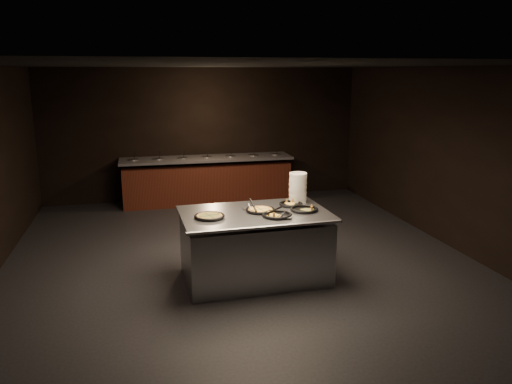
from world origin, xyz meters
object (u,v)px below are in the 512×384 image
(plate_stack, at_px, (298,188))
(pan_veggie_whole, at_px, (209,216))
(serving_counter, at_px, (255,247))
(pan_cheese_whole, at_px, (260,210))

(plate_stack, relative_size, pan_veggie_whole, 1.06)
(serving_counter, distance_m, pan_cheese_whole, 0.53)
(pan_cheese_whole, bearing_deg, pan_veggie_whole, -168.60)
(serving_counter, bearing_deg, pan_cheese_whole, 19.77)
(serving_counter, distance_m, plate_stack, 1.11)
(serving_counter, bearing_deg, pan_veggie_whole, -171.84)
(plate_stack, xyz_separation_m, pan_cheese_whole, (-0.66, -0.37, -0.19))
(pan_veggie_whole, xyz_separation_m, pan_cheese_whole, (0.72, 0.14, -0.00))
(serving_counter, distance_m, pan_veggie_whole, 0.83)
(serving_counter, relative_size, plate_stack, 4.77)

